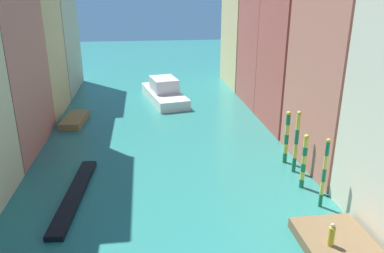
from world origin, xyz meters
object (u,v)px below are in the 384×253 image
at_px(mooring_pole_3, 287,137).
at_px(motorboat_0, 75,120).
at_px(mooring_pole_1, 304,161).
at_px(mooring_pole_0, 324,173).
at_px(gondola_black, 75,194).
at_px(person_on_dock, 331,235).
at_px(mooring_pole_2, 296,141).
at_px(vaporetto_white, 164,92).
at_px(waterfront_dock, 342,250).

relative_size(mooring_pole_3, motorboat_0, 0.85).
bearing_deg(mooring_pole_1, mooring_pole_0, -85.66).
xyz_separation_m(mooring_pole_3, gondola_black, (-17.18, -3.68, -2.21)).
height_order(person_on_dock, mooring_pole_3, mooring_pole_3).
bearing_deg(motorboat_0, mooring_pole_0, -45.58).
xyz_separation_m(mooring_pole_3, motorboat_0, (-19.81, 12.96, -2.04)).
relative_size(mooring_pole_3, gondola_black, 0.44).
relative_size(mooring_pole_2, mooring_pole_3, 1.12).
distance_m(mooring_pole_0, vaporetto_white, 29.54).
bearing_deg(gondola_black, mooring_pole_1, -2.41).
relative_size(waterfront_dock, person_on_dock, 4.24).
xyz_separation_m(mooring_pole_3, vaporetto_white, (-9.25, 20.88, -1.28)).
bearing_deg(motorboat_0, waterfront_dock, -53.42).
distance_m(waterfront_dock, person_on_dock, 1.23).
xyz_separation_m(waterfront_dock, mooring_pole_0, (1.06, 5.02, 2.24)).
height_order(person_on_dock, gondola_black, person_on_dock).
relative_size(waterfront_dock, mooring_pole_0, 1.19).
height_order(mooring_pole_0, gondola_black, mooring_pole_0).
bearing_deg(mooring_pole_3, person_on_dock, -98.72).
relative_size(person_on_dock, mooring_pole_2, 0.27).
distance_m(person_on_dock, gondola_black, 17.51).
bearing_deg(mooring_pole_2, mooring_pole_3, 93.47).
relative_size(mooring_pole_3, vaporetto_white, 0.39).
bearing_deg(mooring_pole_2, person_on_dock, -100.80).
relative_size(vaporetto_white, gondola_black, 1.12).
xyz_separation_m(waterfront_dock, mooring_pole_2, (1.25, 10.39, 2.34)).
bearing_deg(person_on_dock, vaporetto_white, 102.65).
relative_size(person_on_dock, motorboat_0, 0.26).
bearing_deg(mooring_pole_2, motorboat_0, 143.48).
xyz_separation_m(mooring_pole_0, mooring_pole_3, (0.09, 7.17, -0.19)).
distance_m(mooring_pole_2, gondola_black, 17.56).
relative_size(mooring_pole_1, mooring_pole_3, 0.92).
relative_size(mooring_pole_1, gondola_black, 0.41).
distance_m(mooring_pole_2, mooring_pole_3, 1.82).
height_order(mooring_pole_3, motorboat_0, mooring_pole_3).
xyz_separation_m(gondola_black, motorboat_0, (-2.63, 16.64, 0.16)).
height_order(mooring_pole_0, mooring_pole_1, mooring_pole_0).
distance_m(mooring_pole_1, mooring_pole_2, 2.67).
height_order(mooring_pole_2, vaporetto_white, mooring_pole_2).
bearing_deg(motorboat_0, person_on_dock, -54.36).
xyz_separation_m(mooring_pole_0, gondola_black, (-17.09, 3.48, -2.39)).
bearing_deg(mooring_pole_1, mooring_pole_3, 86.14).
distance_m(mooring_pole_0, mooring_pole_3, 7.17).
xyz_separation_m(waterfront_dock, mooring_pole_3, (1.15, 12.19, 2.06)).
bearing_deg(mooring_pole_0, motorboat_0, 134.42).
height_order(gondola_black, motorboat_0, motorboat_0).
bearing_deg(mooring_pole_0, waterfront_dock, -101.93).
distance_m(person_on_dock, mooring_pole_0, 5.37).
bearing_deg(motorboat_0, mooring_pole_2, -36.52).
bearing_deg(mooring_pole_1, vaporetto_white, 109.51).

